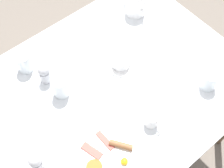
{
  "coord_description": "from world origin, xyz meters",
  "views": [
    {
      "loc": [
        0.55,
        -0.46,
        1.96
      ],
      "look_at": [
        0.0,
        0.0,
        0.77
      ],
      "focal_mm": 50.0,
      "sensor_mm": 36.0,
      "label": 1
    }
  ],
  "objects_px": {
    "teacup_with_saucer_left": "(121,63)",
    "knife_by_plate": "(179,45)",
    "wine_glass_spare": "(210,80)",
    "creamer_jug": "(152,120)",
    "breakfast_plate": "(109,157)",
    "salt_grinder": "(44,73)",
    "teapot_near": "(136,4)",
    "pepper_grinder": "(36,162)",
    "fork_by_plate": "(158,72)",
    "water_glass_short": "(60,87)",
    "napkin_folded": "(86,47)",
    "water_glass_tall": "(24,62)"
  },
  "relations": [
    {
      "from": "breakfast_plate",
      "to": "knife_by_plate",
      "type": "distance_m",
      "value": 0.66
    },
    {
      "from": "wine_glass_spare",
      "to": "creamer_jug",
      "type": "distance_m",
      "value": 0.32
    },
    {
      "from": "water_glass_tall",
      "to": "napkin_folded",
      "type": "xyz_separation_m",
      "value": [
        0.08,
        0.29,
        -0.05
      ]
    },
    {
      "from": "creamer_jug",
      "to": "water_glass_tall",
      "type": "bearing_deg",
      "value": -155.96
    },
    {
      "from": "teapot_near",
      "to": "teacup_with_saucer_left",
      "type": "height_order",
      "value": "teapot_near"
    },
    {
      "from": "water_glass_tall",
      "to": "pepper_grinder",
      "type": "xyz_separation_m",
      "value": [
        0.43,
        -0.21,
        0.0
      ]
    },
    {
      "from": "water_glass_tall",
      "to": "fork_by_plate",
      "type": "xyz_separation_m",
      "value": [
        0.41,
        0.46,
        -0.05
      ]
    },
    {
      "from": "creamer_jug",
      "to": "knife_by_plate",
      "type": "relative_size",
      "value": 0.44
    },
    {
      "from": "teacup_with_saucer_left",
      "to": "knife_by_plate",
      "type": "height_order",
      "value": "teacup_with_saucer_left"
    },
    {
      "from": "wine_glass_spare",
      "to": "teapot_near",
      "type": "bearing_deg",
      "value": 174.83
    },
    {
      "from": "breakfast_plate",
      "to": "napkin_folded",
      "type": "distance_m",
      "value": 0.56
    },
    {
      "from": "wine_glass_spare",
      "to": "napkin_folded",
      "type": "relative_size",
      "value": 0.56
    },
    {
      "from": "teapot_near",
      "to": "fork_by_plate",
      "type": "height_order",
      "value": "teapot_near"
    },
    {
      "from": "teapot_near",
      "to": "water_glass_short",
      "type": "relative_size",
      "value": 1.85
    },
    {
      "from": "teapot_near",
      "to": "teacup_with_saucer_left",
      "type": "xyz_separation_m",
      "value": [
        0.21,
        -0.28,
        -0.03
      ]
    },
    {
      "from": "teapot_near",
      "to": "pepper_grinder",
      "type": "xyz_separation_m",
      "value": [
        0.37,
        -0.83,
        -0.0
      ]
    },
    {
      "from": "water_glass_short",
      "to": "knife_by_plate",
      "type": "height_order",
      "value": "water_glass_short"
    },
    {
      "from": "wine_glass_spare",
      "to": "creamer_jug",
      "type": "xyz_separation_m",
      "value": [
        -0.03,
        -0.32,
        -0.01
      ]
    },
    {
      "from": "knife_by_plate",
      "to": "pepper_grinder",
      "type": "bearing_deg",
      "value": -85.32
    },
    {
      "from": "water_glass_tall",
      "to": "water_glass_short",
      "type": "xyz_separation_m",
      "value": [
        0.21,
        0.05,
        0.0
      ]
    },
    {
      "from": "teacup_with_saucer_left",
      "to": "fork_by_plate",
      "type": "bearing_deg",
      "value": 38.78
    },
    {
      "from": "creamer_jug",
      "to": "pepper_grinder",
      "type": "height_order",
      "value": "pepper_grinder"
    },
    {
      "from": "water_glass_short",
      "to": "fork_by_plate",
      "type": "bearing_deg",
      "value": 64.72
    },
    {
      "from": "breakfast_plate",
      "to": "water_glass_tall",
      "type": "bearing_deg",
      "value": -177.71
    },
    {
      "from": "pepper_grinder",
      "to": "salt_grinder",
      "type": "distance_m",
      "value": 0.4
    },
    {
      "from": "breakfast_plate",
      "to": "teacup_with_saucer_left",
      "type": "relative_size",
      "value": 2.01
    },
    {
      "from": "water_glass_tall",
      "to": "creamer_jug",
      "type": "height_order",
      "value": "water_glass_tall"
    },
    {
      "from": "pepper_grinder",
      "to": "knife_by_plate",
      "type": "distance_m",
      "value": 0.86
    },
    {
      "from": "knife_by_plate",
      "to": "water_glass_tall",
      "type": "bearing_deg",
      "value": -118.96
    },
    {
      "from": "teapot_near",
      "to": "salt_grinder",
      "type": "relative_size",
      "value": 1.84
    },
    {
      "from": "teapot_near",
      "to": "teacup_with_saucer_left",
      "type": "distance_m",
      "value": 0.35
    },
    {
      "from": "water_glass_short",
      "to": "napkin_folded",
      "type": "distance_m",
      "value": 0.28
    },
    {
      "from": "creamer_jug",
      "to": "napkin_folded",
      "type": "xyz_separation_m",
      "value": [
        -0.5,
        0.03,
        -0.03
      ]
    },
    {
      "from": "pepper_grinder",
      "to": "salt_grinder",
      "type": "relative_size",
      "value": 1.0
    },
    {
      "from": "salt_grinder",
      "to": "wine_glass_spare",
      "type": "bearing_deg",
      "value": 47.98
    },
    {
      "from": "teacup_with_saucer_left",
      "to": "fork_by_plate",
      "type": "relative_size",
      "value": 0.99
    },
    {
      "from": "creamer_jug",
      "to": "teapot_near",
      "type": "bearing_deg",
      "value": 144.43
    },
    {
      "from": "breakfast_plate",
      "to": "salt_grinder",
      "type": "bearing_deg",
      "value": 178.36
    },
    {
      "from": "creamer_jug",
      "to": "knife_by_plate",
      "type": "xyz_separation_m",
      "value": [
        -0.22,
        0.39,
        -0.03
      ]
    },
    {
      "from": "water_glass_short",
      "to": "napkin_folded",
      "type": "relative_size",
      "value": 0.64
    },
    {
      "from": "knife_by_plate",
      "to": "breakfast_plate",
      "type": "bearing_deg",
      "value": -70.86
    },
    {
      "from": "teacup_with_saucer_left",
      "to": "water_glass_short",
      "type": "relative_size",
      "value": 1.24
    },
    {
      "from": "creamer_jug",
      "to": "pepper_grinder",
      "type": "distance_m",
      "value": 0.49
    },
    {
      "from": "breakfast_plate",
      "to": "creamer_jug",
      "type": "distance_m",
      "value": 0.23
    },
    {
      "from": "teapot_near",
      "to": "water_glass_tall",
      "type": "xyz_separation_m",
      "value": [
        -0.06,
        -0.63,
        -0.01
      ]
    },
    {
      "from": "fork_by_plate",
      "to": "knife_by_plate",
      "type": "relative_size",
      "value": 0.68
    },
    {
      "from": "napkin_folded",
      "to": "fork_by_plate",
      "type": "height_order",
      "value": "napkin_folded"
    },
    {
      "from": "teacup_with_saucer_left",
      "to": "wine_glass_spare",
      "type": "bearing_deg",
      "value": 34.79
    },
    {
      "from": "teapot_near",
      "to": "wine_glass_spare",
      "type": "xyz_separation_m",
      "value": [
        0.54,
        -0.05,
        -0.01
      ]
    },
    {
      "from": "breakfast_plate",
      "to": "fork_by_plate",
      "type": "xyz_separation_m",
      "value": [
        -0.17,
        0.44,
        -0.01
      ]
    }
  ]
}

